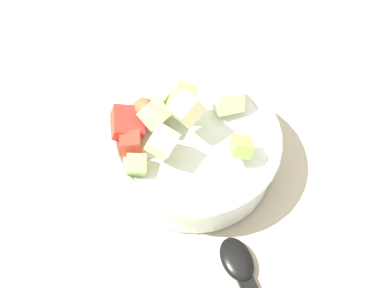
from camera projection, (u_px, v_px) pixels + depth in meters
ground_plane at (194, 157)px, 0.76m from camera, size 2.40×2.40×0.00m
placemat at (194, 155)px, 0.76m from camera, size 0.51×0.35×0.01m
salad_bowl at (190, 147)px, 0.72m from camera, size 0.21×0.21×0.13m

